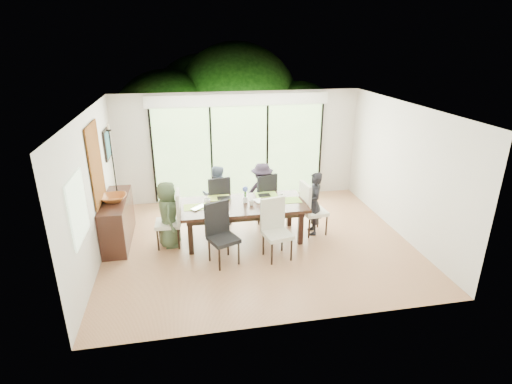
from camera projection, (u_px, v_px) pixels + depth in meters
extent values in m
cube|color=brown|center=(258.00, 243.00, 8.09)|extent=(6.00, 5.00, 0.01)
cube|color=white|center=(259.00, 108.00, 7.11)|extent=(6.00, 5.00, 0.01)
cube|color=beige|center=(239.00, 147.00, 9.90)|extent=(6.00, 0.02, 2.70)
cube|color=white|center=(294.00, 241.00, 5.30)|extent=(6.00, 0.02, 2.70)
cube|color=silver|center=(92.00, 190.00, 7.09)|extent=(0.02, 5.00, 2.70)
cube|color=white|center=(403.00, 171.00, 8.12)|extent=(0.02, 5.00, 2.70)
cube|color=#598C3F|center=(240.00, 153.00, 9.92)|extent=(4.20, 0.02, 2.30)
cube|color=white|center=(239.00, 100.00, 9.44)|extent=(4.40, 0.06, 0.28)
cube|color=black|center=(153.00, 157.00, 9.55)|extent=(0.05, 0.04, 2.30)
cube|color=black|center=(212.00, 154.00, 9.79)|extent=(0.05, 0.04, 2.30)
cube|color=black|center=(267.00, 152.00, 10.03)|extent=(0.05, 0.04, 2.30)
cube|color=black|center=(320.00, 149.00, 10.27)|extent=(0.05, 0.04, 2.30)
cube|color=#8CAD7F|center=(78.00, 208.00, 5.94)|extent=(0.02, 0.90, 1.00)
cube|color=brown|center=(236.00, 187.00, 11.22)|extent=(6.00, 1.80, 0.10)
cube|color=brown|center=(231.00, 159.00, 11.74)|extent=(6.00, 0.08, 0.06)
sphere|color=#14380F|center=(167.00, 124.00, 12.03)|extent=(3.20, 3.20, 3.20)
sphere|color=#14380F|center=(237.00, 107.00, 12.82)|extent=(4.00, 4.00, 4.00)
sphere|color=#14380F|center=(297.00, 126.00, 12.59)|extent=(2.80, 2.80, 2.80)
sphere|color=#14380F|center=(204.00, 110.00, 13.36)|extent=(3.60, 3.60, 3.60)
cube|color=black|center=(243.00, 205.00, 7.98)|extent=(2.49, 1.14, 0.06)
cube|color=black|center=(243.00, 209.00, 8.01)|extent=(2.28, 0.93, 0.10)
cube|color=black|center=(191.00, 237.00, 7.54)|extent=(0.09, 0.09, 0.72)
cube|color=black|center=(301.00, 228.00, 7.91)|extent=(0.09, 0.09, 0.72)
cube|color=black|center=(189.00, 218.00, 8.33)|extent=(0.09, 0.09, 0.72)
cube|color=black|center=(289.00, 210.00, 8.70)|extent=(0.09, 0.09, 0.72)
imported|color=#3F5035|center=(168.00, 214.00, 7.75)|extent=(0.41, 0.64, 1.34)
imported|color=black|center=(314.00, 203.00, 8.26)|extent=(0.44, 0.65, 1.34)
imported|color=slate|center=(217.00, 195.00, 8.69)|extent=(0.68, 0.48, 1.34)
imported|color=#281F2E|center=(262.00, 192.00, 8.86)|extent=(0.65, 0.43, 1.34)
cube|color=#97BD43|center=(195.00, 207.00, 7.80)|extent=(0.46, 0.33, 0.01)
cube|color=#78A239|center=(289.00, 200.00, 8.13)|extent=(0.46, 0.33, 0.01)
cube|color=#A7C145|center=(219.00, 198.00, 8.25)|extent=(0.46, 0.33, 0.01)
cube|color=#8BBC43|center=(266.00, 194.00, 8.43)|extent=(0.46, 0.33, 0.01)
cube|color=white|center=(217.00, 212.00, 7.60)|extent=(0.46, 0.33, 0.01)
cube|color=black|center=(224.00, 198.00, 8.22)|extent=(0.27, 0.19, 0.01)
cube|color=black|center=(264.00, 195.00, 8.37)|extent=(0.25, 0.18, 0.01)
cube|color=white|center=(278.00, 202.00, 8.04)|extent=(0.31, 0.23, 0.00)
cube|color=white|center=(217.00, 211.00, 7.59)|extent=(0.27, 0.27, 0.02)
cube|color=#E95A1B|center=(217.00, 210.00, 7.58)|extent=(0.21, 0.21, 0.01)
cylinder|color=silver|center=(245.00, 200.00, 8.00)|extent=(0.08, 0.08, 0.12)
cylinder|color=#337226|center=(245.00, 194.00, 7.95)|extent=(0.04, 0.04, 0.17)
sphere|color=#5065C9|center=(245.00, 189.00, 7.92)|extent=(0.11, 0.11, 0.11)
imported|color=silver|center=(201.00, 208.00, 7.72)|extent=(0.40, 0.40, 0.03)
imported|color=white|center=(207.00, 201.00, 7.97)|extent=(0.17, 0.17, 0.10)
imported|color=white|center=(252.00, 203.00, 7.88)|extent=(0.15, 0.15, 0.10)
imported|color=white|center=(281.00, 197.00, 8.18)|extent=(0.13, 0.13, 0.10)
imported|color=white|center=(255.00, 201.00, 8.05)|extent=(0.22, 0.27, 0.02)
cube|color=black|center=(118.00, 220.00, 7.99)|extent=(0.46, 1.63, 0.92)
imported|color=brown|center=(114.00, 198.00, 7.71)|extent=(0.49, 0.49, 0.12)
cylinder|color=black|center=(117.00, 192.00, 8.14)|extent=(0.10, 0.10, 0.04)
cylinder|color=black|center=(113.00, 162.00, 7.91)|extent=(0.02, 0.02, 1.27)
cylinder|color=black|center=(109.00, 130.00, 7.68)|extent=(0.10, 0.10, 0.03)
cylinder|color=silver|center=(108.00, 127.00, 7.65)|extent=(0.04, 0.04, 0.10)
cube|color=#974B16|center=(96.00, 164.00, 7.33)|extent=(0.02, 1.00, 1.50)
cube|color=black|center=(107.00, 144.00, 8.51)|extent=(0.03, 0.55, 0.65)
cube|color=#1A4A54|center=(108.00, 144.00, 8.51)|extent=(0.01, 0.45, 0.55)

